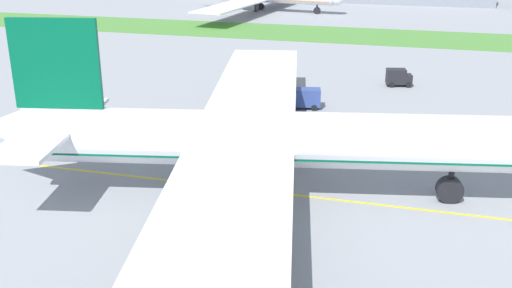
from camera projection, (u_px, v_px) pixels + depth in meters
name	position (u px, v px, depth m)	size (l,w,h in m)	color
ground_plane	(268.00, 190.00, 64.17)	(600.00, 600.00, 0.00)	gray
apron_taxi_line	(267.00, 192.00, 63.76)	(280.00, 0.36, 0.01)	yellow
grass_median_strip	(363.00, 36.00, 151.74)	(320.00, 24.00, 0.10)	#4C8438
airliner_foreground	(256.00, 140.00, 60.69)	(58.74, 95.03, 18.22)	white
service_truck_baggage_loader	(398.00, 77.00, 104.68)	(4.73, 3.37, 3.00)	black
service_truck_fuel_bowser	(304.00, 98.00, 91.92)	(5.45, 3.54, 3.10)	#33478C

